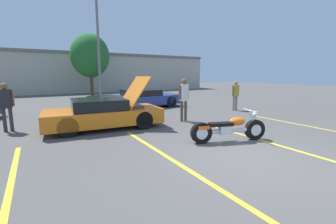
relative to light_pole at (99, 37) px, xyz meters
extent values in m
plane|color=#514F4C|center=(0.06, -13.73, -4.69)|extent=(80.00, 80.00, 0.00)
cube|color=yellow|center=(-4.87, -12.81, -4.69)|extent=(0.12, 5.98, 0.01)
cube|color=yellow|center=(-1.61, -12.81, -4.69)|extent=(0.12, 5.98, 0.01)
cube|color=yellow|center=(1.66, -12.81, -4.69)|extent=(0.12, 5.98, 0.01)
cube|color=yellow|center=(4.92, -12.81, -4.69)|extent=(0.12, 5.98, 0.01)
cube|color=#B2AD9E|center=(0.06, 10.39, -2.49)|extent=(32.00, 4.00, 4.40)
cube|color=slate|center=(0.06, 10.39, -0.44)|extent=(32.00, 4.20, 0.30)
cylinder|color=slate|center=(-0.07, 0.00, -0.39)|extent=(0.18, 0.18, 8.61)
cylinder|color=brown|center=(0.45, 5.51, -3.58)|extent=(0.32, 0.32, 2.23)
ellipsoid|color=#236028|center=(0.45, 5.51, -0.92)|extent=(3.57, 3.57, 4.11)
cylinder|color=black|center=(1.55, -12.65, -4.37)|extent=(0.66, 0.34, 0.64)
cylinder|color=black|center=(-0.17, -12.12, -4.37)|extent=(0.66, 0.34, 0.64)
cylinder|color=silver|center=(1.55, -12.65, -4.37)|extent=(0.39, 0.27, 0.35)
cylinder|color=silver|center=(-0.17, -12.12, -4.37)|extent=(0.39, 0.27, 0.35)
cylinder|color=silver|center=(0.69, -12.39, -4.36)|extent=(1.50, 0.57, 0.12)
cube|color=silver|center=(0.56, -12.35, -4.32)|extent=(0.41, 0.34, 0.28)
ellipsoid|color=orange|center=(0.94, -12.47, -4.08)|extent=(0.57, 0.42, 0.26)
cube|color=black|center=(0.43, -12.31, -4.14)|extent=(0.77, 0.46, 0.10)
cube|color=orange|center=(-0.13, -12.13, -4.20)|extent=(0.40, 0.31, 0.10)
cylinder|color=silver|center=(1.46, -12.63, -4.05)|extent=(0.31, 0.16, 0.63)
cylinder|color=silver|center=(1.36, -12.59, -3.76)|extent=(0.24, 0.68, 0.04)
sphere|color=silver|center=(1.50, -12.64, -3.90)|extent=(0.16, 0.16, 0.16)
cylinder|color=silver|center=(0.33, -12.16, -4.42)|extent=(1.14, 0.43, 0.09)
cube|color=orange|center=(-2.12, -8.64, -4.23)|extent=(4.38, 2.26, 0.55)
cube|color=black|center=(-2.29, -8.63, -3.76)|extent=(2.04, 1.87, 0.39)
cylinder|color=black|center=(-0.89, -9.60, -4.36)|extent=(0.69, 0.28, 0.67)
cylinder|color=black|center=(-0.75, -7.91, -4.36)|extent=(0.69, 0.28, 0.67)
cylinder|color=black|center=(-3.50, -9.37, -4.36)|extent=(0.69, 0.28, 0.67)
cylinder|color=black|center=(-3.36, -7.69, -4.36)|extent=(0.69, 0.28, 0.67)
cube|color=orange|center=(-0.92, -8.75, -3.35)|extent=(1.03, 1.82, 1.24)
cube|color=#4C4C51|center=(-0.97, -8.74, -4.00)|extent=(0.69, 1.10, 0.28)
cube|color=navy|center=(1.43, -4.53, -4.21)|extent=(4.74, 2.10, 0.57)
cube|color=black|center=(1.24, -4.54, -3.75)|extent=(2.17, 1.79, 0.35)
cylinder|color=black|center=(2.91, -5.29, -4.34)|extent=(0.72, 0.25, 0.71)
cylinder|color=black|center=(2.83, -3.64, -4.34)|extent=(0.72, 0.25, 0.71)
cylinder|color=black|center=(0.03, -5.43, -4.34)|extent=(0.72, 0.25, 0.71)
cylinder|color=black|center=(-0.06, -3.78, -4.34)|extent=(0.72, 0.25, 0.71)
cylinder|color=gray|center=(5.31, -8.22, -4.29)|extent=(0.12, 0.12, 0.80)
cylinder|color=gray|center=(5.51, -8.22, -4.29)|extent=(0.12, 0.12, 0.80)
cube|color=#B29933|center=(5.41, -8.22, -3.57)|extent=(0.36, 0.20, 0.63)
cylinder|color=#9E704C|center=(5.19, -8.22, -3.54)|extent=(0.08, 0.08, 0.57)
cylinder|color=#9E704C|center=(5.63, -8.22, -3.54)|extent=(0.08, 0.08, 0.57)
sphere|color=#9E704C|center=(5.41, -8.22, -3.15)|extent=(0.22, 0.22, 0.22)
cylinder|color=brown|center=(1.10, -9.20, -4.24)|extent=(0.12, 0.12, 0.90)
cylinder|color=brown|center=(1.30, -9.20, -4.24)|extent=(0.12, 0.12, 0.90)
cube|color=white|center=(1.20, -9.20, -3.44)|extent=(0.36, 0.20, 0.71)
cylinder|color=brown|center=(0.98, -9.20, -3.40)|extent=(0.08, 0.08, 0.64)
cylinder|color=brown|center=(1.42, -9.20, -3.40)|extent=(0.08, 0.08, 0.64)
sphere|color=brown|center=(1.20, -9.20, -2.96)|extent=(0.24, 0.24, 0.24)
cylinder|color=#333338|center=(-5.36, -7.49, -4.27)|extent=(0.12, 0.12, 0.85)
cylinder|color=#333338|center=(-5.16, -7.49, -4.27)|extent=(0.12, 0.12, 0.85)
cube|color=#26262D|center=(-5.26, -7.49, -3.51)|extent=(0.36, 0.20, 0.67)
cylinder|color=brown|center=(-5.04, -7.49, -3.48)|extent=(0.08, 0.08, 0.60)
sphere|color=brown|center=(-5.26, -7.49, -3.06)|extent=(0.23, 0.23, 0.23)
camera|label=1|loc=(-4.31, -17.19, -2.64)|focal=24.00mm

